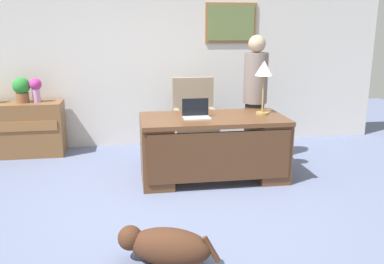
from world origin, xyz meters
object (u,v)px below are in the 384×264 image
(desk, at_px, (213,146))
(potted_plant, at_px, (22,89))
(dog_toy_bone, at_px, (156,243))
(laptop, at_px, (196,113))
(credenza, at_px, (19,129))
(desk_lamp, at_px, (264,72))
(armchair, at_px, (194,121))
(dog_lying, at_px, (165,246))
(vase_with_flowers, at_px, (36,88))
(person_standing, at_px, (255,98))

(desk, xyz_separation_m, potted_plant, (-2.50, 1.38, 0.56))
(dog_toy_bone, bearing_deg, laptop, 68.59)
(credenza, distance_m, potted_plant, 0.59)
(desk_lamp, height_order, potted_plant, desk_lamp)
(dog_toy_bone, bearing_deg, potted_plant, 120.07)
(desk_lamp, bearing_deg, dog_toy_bone, -131.83)
(credenza, xyz_separation_m, dog_toy_bone, (1.78, -2.91, -0.37))
(credenza, relative_size, armchair, 1.12)
(dog_lying, relative_size, vase_with_flowers, 2.30)
(desk_lamp, distance_m, vase_with_flowers, 3.23)
(vase_with_flowers, distance_m, potted_plant, 0.19)
(person_standing, distance_m, desk_lamp, 0.64)
(credenza, height_order, potted_plant, potted_plant)
(credenza, height_order, person_standing, person_standing)
(credenza, bearing_deg, desk_lamp, -21.70)
(desk, distance_m, armchair, 1.03)
(armchair, xyz_separation_m, desk_lamp, (0.71, -0.93, 0.80))
(armchair, height_order, dog_toy_bone, armchair)
(potted_plant, bearing_deg, desk, -28.95)
(dog_lying, relative_size, dog_toy_bone, 4.24)
(dog_lying, height_order, dog_toy_bone, dog_lying)
(person_standing, relative_size, vase_with_flowers, 5.02)
(person_standing, bearing_deg, vase_with_flowers, 165.11)
(laptop, relative_size, potted_plant, 0.89)
(potted_plant, bearing_deg, dog_lying, -61.49)
(laptop, xyz_separation_m, vase_with_flowers, (-2.09, 1.38, 0.15))
(laptop, xyz_separation_m, dog_toy_bone, (-0.60, -1.53, -0.81))
(laptop, relative_size, vase_with_flowers, 0.93)
(armchair, xyz_separation_m, laptop, (-0.15, -1.03, 0.34))
(credenza, bearing_deg, dog_toy_bone, -58.59)
(laptop, bearing_deg, vase_with_flowers, 146.63)
(armchair, xyz_separation_m, dog_toy_bone, (-0.75, -2.56, -0.47))
(dog_lying, bearing_deg, credenza, 119.77)
(laptop, bearing_deg, armchair, 81.87)
(laptop, bearing_deg, dog_toy_bone, -111.41)
(credenza, height_order, armchair, armchair)
(desk_lamp, bearing_deg, potted_plant, 157.71)
(dog_lying, height_order, vase_with_flowers, vase_with_flowers)
(credenza, height_order, dog_lying, credenza)
(dog_lying, bearing_deg, vase_with_flowers, 115.77)
(armchair, bearing_deg, potted_plant, 171.76)
(person_standing, bearing_deg, dog_lying, -121.14)
(armchair, distance_m, laptop, 1.09)
(person_standing, xyz_separation_m, potted_plant, (-3.19, 0.80, 0.08))
(armchair, height_order, desk_lamp, desk_lamp)
(desk_lamp, bearing_deg, desk, -171.54)
(potted_plant, xyz_separation_m, dog_toy_bone, (1.68, -2.91, -0.95))
(armchair, relative_size, potted_plant, 3.11)
(potted_plant, bearing_deg, desk_lamp, -22.29)
(dog_lying, bearing_deg, dog_toy_bone, 100.52)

